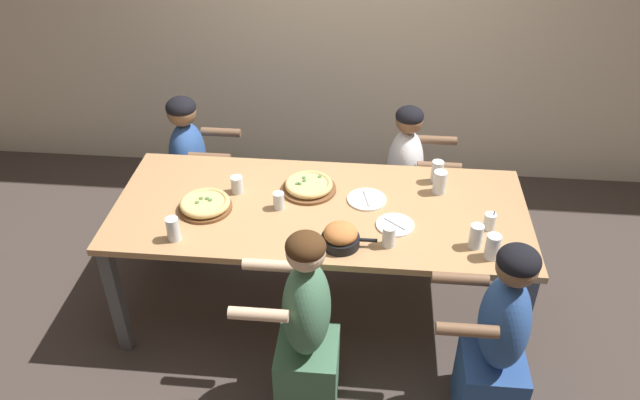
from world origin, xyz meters
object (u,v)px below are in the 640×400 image
object	(u,v)px
skillet_bowl	(341,236)
drinking_glass_a	(493,247)
drinking_glass_f	(279,201)
diner_far_left	(191,174)
pizza_board_main	(309,186)
drinking_glass_e	(173,229)
diner_near_right	(498,346)
drinking_glass_c	(237,186)
pizza_board_second	(205,204)
drinking_glass_b	(476,238)
empty_plate_b	(395,225)
drinking_glass_d	(389,236)
diner_near_center	(307,333)
diner_far_midright	(404,186)
cocktail_glass_blue	(489,222)
empty_plate_a	(367,199)
drinking_glass_h	(437,173)

from	to	relation	value
skillet_bowl	drinking_glass_a	distance (m)	0.78
drinking_glass_f	diner_far_left	bearing A→B (deg)	135.18
pizza_board_main	drinking_glass_e	bearing A→B (deg)	-141.60
skillet_bowl	diner_near_right	size ratio (longest dim) A/B	0.26
skillet_bowl	drinking_glass_c	size ratio (longest dim) A/B	2.83
drinking_glass_f	diner_near_right	distance (m)	1.40
drinking_glass_c	pizza_board_second	bearing A→B (deg)	-128.77
drinking_glass_b	skillet_bowl	bearing A→B (deg)	-175.78
empty_plate_b	drinking_glass_a	world-z (taller)	drinking_glass_a
drinking_glass_e	drinking_glass_f	world-z (taller)	drinking_glass_e
drinking_glass_b	drinking_glass_d	distance (m)	0.45
diner_near_center	diner_far_midright	bearing A→B (deg)	-19.87
empty_plate_b	drinking_glass_b	distance (m)	0.44
pizza_board_main	drinking_glass_c	xyz separation A→B (m)	(-0.42, -0.06, 0.02)
cocktail_glass_blue	diner_near_center	xyz separation A→B (m)	(-0.94, -0.60, -0.31)
empty_plate_a	drinking_glass_a	distance (m)	0.80
drinking_glass_b	drinking_glass_h	xyz separation A→B (m)	(-0.16, 0.61, 0.00)
drinking_glass_b	diner_near_center	xyz separation A→B (m)	(-0.85, -0.44, -0.33)
empty_plate_b	cocktail_glass_blue	size ratio (longest dim) A/B	1.78
drinking_glass_c	pizza_board_main	bearing A→B (deg)	7.90
drinking_glass_e	diner_far_midright	distance (m)	1.70
drinking_glass_a	diner_far_left	size ratio (longest dim) A/B	0.13
empty_plate_a	drinking_glass_c	world-z (taller)	drinking_glass_c
diner_far_left	diner_near_right	distance (m)	2.41
drinking_glass_d	diner_near_center	size ratio (longest dim) A/B	0.10
drinking_glass_a	drinking_glass_c	bearing A→B (deg)	161.84
drinking_glass_f	empty_plate_a	bearing A→B (deg)	13.82
empty_plate_a	diner_far_midright	world-z (taller)	diner_far_midright
drinking_glass_e	pizza_board_main	bearing A→B (deg)	38.40
drinking_glass_b	drinking_glass_f	size ratio (longest dim) A/B	1.34
skillet_bowl	diner_near_right	bearing A→B (deg)	-25.43
pizza_board_second	diner_near_center	size ratio (longest dim) A/B	0.26
drinking_glass_c	cocktail_glass_blue	bearing A→B (deg)	-8.71
pizza_board_second	cocktail_glass_blue	bearing A→B (deg)	-1.29
pizza_board_second	empty_plate_b	bearing A→B (deg)	-3.22
cocktail_glass_blue	diner_far_left	xyz separation A→B (m)	(-1.92, 0.83, -0.34)
drinking_glass_c	diner_far_left	size ratio (longest dim) A/B	0.09
drinking_glass_f	cocktail_glass_blue	bearing A→B (deg)	-4.01
skillet_bowl	empty_plate_b	distance (m)	0.35
pizza_board_second	diner_far_left	size ratio (longest dim) A/B	0.28
diner_near_center	diner_near_right	bearing A→B (deg)	-90.00
drinking_glass_d	skillet_bowl	bearing A→B (deg)	-175.15
empty_plate_a	drinking_glass_d	size ratio (longest dim) A/B	1.92
cocktail_glass_blue	drinking_glass_c	bearing A→B (deg)	171.29
pizza_board_main	pizza_board_second	world-z (taller)	pizza_board_second
empty_plate_b	drinking_glass_d	world-z (taller)	drinking_glass_d
drinking_glass_f	diner_near_right	xyz separation A→B (m)	(1.18, -0.69, -0.32)
drinking_glass_f	diner_near_right	size ratio (longest dim) A/B	0.09
diner_near_right	diner_near_center	bearing A→B (deg)	90.00
drinking_glass_c	drinking_glass_e	size ratio (longest dim) A/B	0.77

